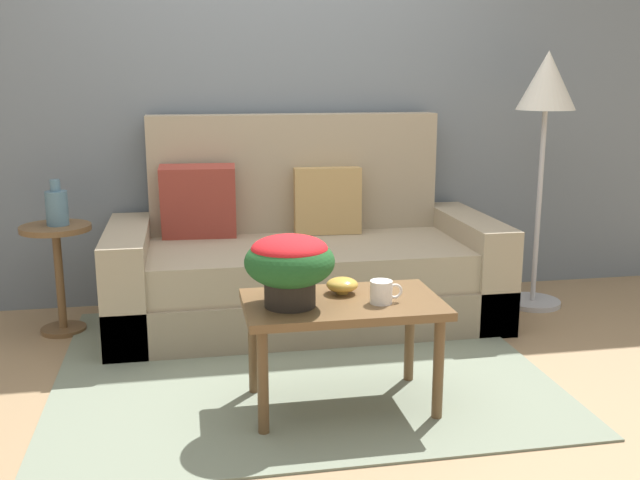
{
  "coord_description": "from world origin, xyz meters",
  "views": [
    {
      "loc": [
        -0.5,
        -3.13,
        1.38
      ],
      "look_at": [
        0.13,
        0.22,
        0.6
      ],
      "focal_mm": 40.97,
      "sensor_mm": 36.0,
      "label": 1
    }
  ],
  "objects": [
    {
      "name": "ground_plane",
      "position": [
        0.0,
        0.0,
        0.0
      ],
      "size": [
        14.0,
        14.0,
        0.0
      ],
      "primitive_type": "plane",
      "color": "#997A56"
    },
    {
      "name": "wall_back",
      "position": [
        0.0,
        1.34,
        1.35
      ],
      "size": [
        6.4,
        0.12,
        2.7
      ],
      "primitive_type": "cube",
      "color": "slate",
      "rests_on": "ground"
    },
    {
      "name": "area_rug",
      "position": [
        0.0,
        0.13,
        0.01
      ],
      "size": [
        2.24,
        1.93,
        0.01
      ],
      "primitive_type": "cube",
      "color": "gray",
      "rests_on": "ground"
    },
    {
      "name": "couch",
      "position": [
        0.14,
        0.84,
        0.33
      ],
      "size": [
        2.14,
        0.94,
        1.15
      ],
      "color": "gray",
      "rests_on": "ground"
    },
    {
      "name": "coffee_table",
      "position": [
        0.12,
        -0.33,
        0.41
      ],
      "size": [
        0.81,
        0.49,
        0.47
      ],
      "color": "brown",
      "rests_on": "ground"
    },
    {
      "name": "side_table",
      "position": [
        -1.18,
        0.84,
        0.41
      ],
      "size": [
        0.37,
        0.37,
        0.59
      ],
      "color": "brown",
      "rests_on": "ground"
    },
    {
      "name": "floor_lamp",
      "position": [
        1.56,
        0.81,
        1.22
      ],
      "size": [
        0.34,
        0.34,
        1.51
      ],
      "color": "#B2B2B7",
      "rests_on": "ground"
    },
    {
      "name": "potted_plant",
      "position": [
        -0.1,
        -0.37,
        0.65
      ],
      "size": [
        0.36,
        0.36,
        0.29
      ],
      "color": "black",
      "rests_on": "coffee_table"
    },
    {
      "name": "coffee_mug",
      "position": [
        0.27,
        -0.4,
        0.52
      ],
      "size": [
        0.14,
        0.09,
        0.09
      ],
      "color": "white",
      "rests_on": "coffee_table"
    },
    {
      "name": "snack_bowl",
      "position": [
        0.14,
        -0.24,
        0.51
      ],
      "size": [
        0.14,
        0.14,
        0.07
      ],
      "color": "gold",
      "rests_on": "coffee_table"
    },
    {
      "name": "table_vase",
      "position": [
        -1.17,
        0.84,
        0.69
      ],
      "size": [
        0.11,
        0.11,
        0.24
      ],
      "color": "slate",
      "rests_on": "side_table"
    }
  ]
}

